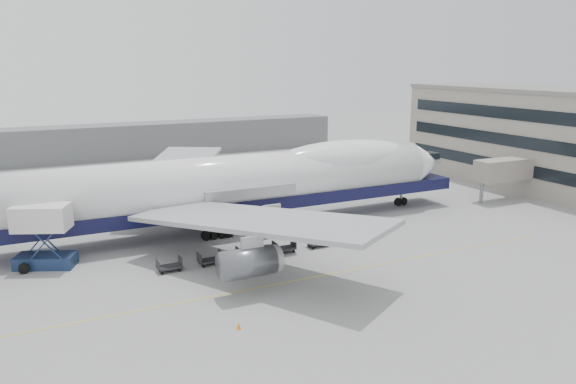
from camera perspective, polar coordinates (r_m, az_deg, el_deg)
ground at (r=57.37m, az=-1.26°, el=-6.84°), size 260.00×260.00×0.00m
apron_line at (r=52.36m, az=1.59°, el=-8.84°), size 60.00×0.15×0.01m
hangar at (r=120.56m, az=-20.21°, el=4.64°), size 110.00×8.00×7.00m
airliner at (r=66.69m, az=-5.20°, el=0.98°), size 67.00×55.30×19.98m
catering_truck at (r=59.21m, az=-23.63°, el=-3.81°), size 6.15×5.28×6.22m
traffic_cone at (r=43.38m, az=-5.03°, el=-13.40°), size 0.35×0.35×0.51m
dolly_0 at (r=55.19m, az=-11.97°, el=-7.37°), size 2.30×1.35×1.30m
dolly_1 at (r=56.25m, az=-7.92°, el=-6.81°), size 2.30×1.35×1.30m
dolly_2 at (r=57.58m, az=-4.06°, el=-6.23°), size 2.30×1.35×1.30m
dolly_3 at (r=59.16m, az=-0.39°, el=-5.66°), size 2.30×1.35×1.30m
dolly_4 at (r=60.98m, az=3.06°, el=-5.10°), size 2.30×1.35×1.30m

